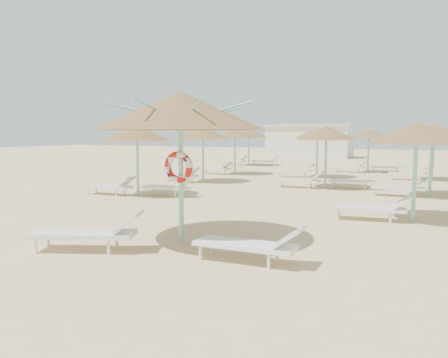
% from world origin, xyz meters
% --- Properties ---
extents(ground, '(120.00, 120.00, 0.00)m').
position_xyz_m(ground, '(0.00, 0.00, 0.00)').
color(ground, '#D4B581').
rests_on(ground, ground).
extents(main_palapa, '(3.64, 3.64, 3.27)m').
position_xyz_m(main_palapa, '(-0.11, -0.06, 2.84)').
color(main_palapa, '#7DDAB8').
rests_on(main_palapa, ground).
extents(lounger_main_a, '(2.30, 1.45, 0.80)m').
position_xyz_m(lounger_main_a, '(-1.38, -1.50, 0.38)').
color(lounger_main_a, white).
rests_on(lounger_main_a, ground).
extents(lounger_main_b, '(2.05, 0.65, 0.74)m').
position_xyz_m(lounger_main_b, '(1.88, -0.89, 0.35)').
color(lounger_main_b, white).
rests_on(lounger_main_b, ground).
extents(palapa_field, '(20.43, 20.09, 2.73)m').
position_xyz_m(palapa_field, '(0.62, 12.29, 2.31)').
color(palapa_field, '#7DDAB8').
rests_on(palapa_field, ground).
extents(service_hut, '(8.40, 4.40, 3.25)m').
position_xyz_m(service_hut, '(-6.00, 35.00, 1.64)').
color(service_hut, silver).
rests_on(service_hut, ground).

